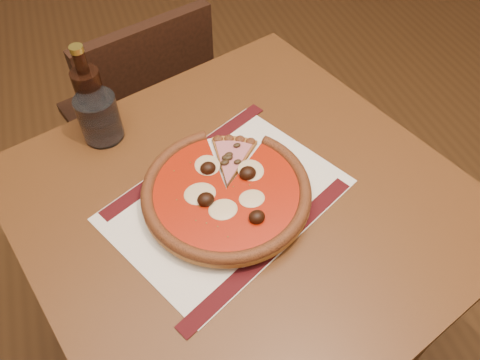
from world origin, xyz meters
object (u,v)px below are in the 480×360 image
(water_glass, at_px, (99,118))
(plate, at_px, (227,196))
(pizza, at_px, (226,190))
(bottle, at_px, (91,95))
(table, at_px, (243,227))
(chair_far, at_px, (144,113))

(water_glass, bearing_deg, plate, -52.83)
(pizza, relative_size, water_glass, 3.10)
(pizza, distance_m, bottle, 0.36)
(table, bearing_deg, water_glass, 131.02)
(chair_far, xyz_separation_m, water_glass, (-0.12, -0.36, 0.33))
(table, xyz_separation_m, bottle, (-0.23, 0.31, 0.18))
(pizza, bearing_deg, water_glass, 127.16)
(plate, xyz_separation_m, bottle, (-0.20, 0.30, 0.07))
(plate, height_order, water_glass, water_glass)
(chair_far, height_order, bottle, bottle)
(bottle, bearing_deg, plate, -56.76)
(table, distance_m, plate, 0.12)
(pizza, bearing_deg, plate, 62.80)
(chair_far, distance_m, water_glass, 0.50)
(table, distance_m, water_glass, 0.38)
(plate, bearing_deg, bottle, 123.24)
(table, height_order, pizza, pizza)
(table, relative_size, chair_far, 1.21)
(bottle, bearing_deg, chair_far, 68.38)
(table, xyz_separation_m, water_glass, (-0.23, 0.26, 0.15))
(pizza, xyz_separation_m, bottle, (-0.20, 0.30, 0.05))
(chair_far, distance_m, bottle, 0.49)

